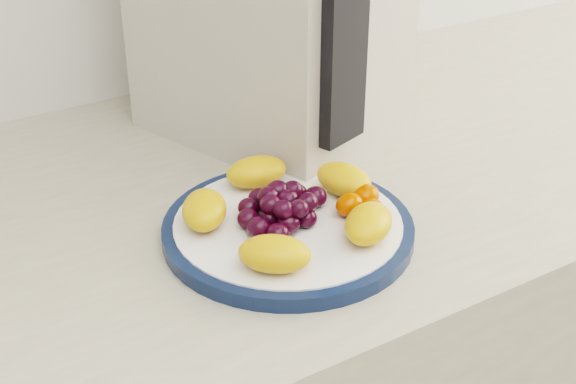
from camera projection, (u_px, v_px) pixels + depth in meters
plate_rim at (288, 230)px, 0.79m from camera, size 0.25×0.25×0.01m
plate_face at (288, 229)px, 0.79m from camera, size 0.22×0.22×0.02m
appliance_panel at (344, 21)px, 0.80m from camera, size 0.06×0.04×0.26m
fruit_plate at (293, 206)px, 0.78m from camera, size 0.21×0.21×0.04m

